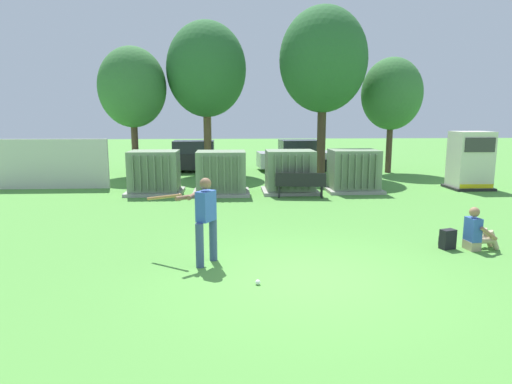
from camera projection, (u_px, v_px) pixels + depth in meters
name	position (u px, v px, depth m)	size (l,w,h in m)	color
ground_plane	(309.00, 278.00, 8.13)	(96.00, 96.00, 0.00)	#51933D
fence_panel	(48.00, 164.00, 17.77)	(4.80, 0.12, 2.00)	beige
transformer_west	(154.00, 173.00, 16.73)	(2.10, 1.70, 1.62)	#9E9B93
transformer_mid_west	(221.00, 173.00, 16.59)	(2.10, 1.70, 1.62)	#9E9B93
transformer_mid_east	(290.00, 172.00, 16.94)	(2.10, 1.70, 1.62)	#9E9B93
transformer_east	(353.00, 171.00, 17.21)	(2.10, 1.70, 1.62)	#9E9B93
generator_enclosure	(470.00, 161.00, 17.75)	(1.60, 1.40, 2.30)	#262626
park_bench	(301.00, 183.00, 15.89)	(1.83, 0.61, 0.92)	black
batter	(204.00, 216.00, 8.79)	(1.49, 1.07, 1.74)	#384C75
sports_ball	(258.00, 282.00, 7.80)	(0.09, 0.09, 0.09)	white
seated_spectator	(477.00, 233.00, 9.81)	(0.75, 0.58, 0.96)	tan
backpack	(447.00, 239.00, 9.88)	(0.36, 0.33, 0.44)	black
tree_left	(132.00, 88.00, 21.30)	(3.23, 3.23, 6.17)	#4C3828
tree_center_left	(206.00, 70.00, 21.87)	(3.92, 3.92, 7.48)	brown
tree_center_right	(323.00, 60.00, 21.27)	(4.21, 4.21, 8.05)	#4C3828
tree_right	(392.00, 94.00, 22.32)	(3.03, 3.03, 5.79)	#4C3828
parked_car_leftmost	(192.00, 157.00, 23.26)	(4.22, 1.95, 1.62)	black
parked_car_left_of_center	(298.00, 156.00, 23.88)	(4.31, 2.15, 1.62)	#B2B2B7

